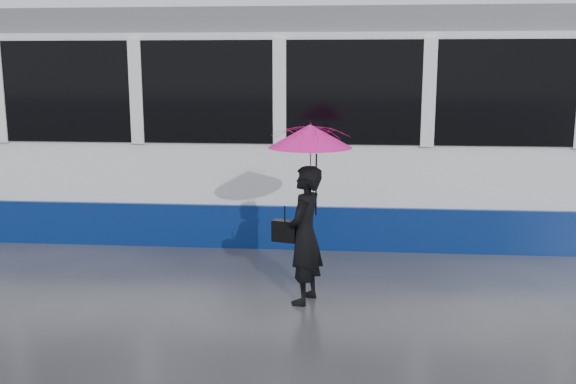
# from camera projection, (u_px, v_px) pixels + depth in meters

# --- Properties ---
(ground) EXTENTS (90.00, 90.00, 0.00)m
(ground) POSITION_uv_depth(u_px,v_px,m) (191.00, 275.00, 7.97)
(ground) COLOR #292A2E
(ground) RESTS_ON ground
(rails) EXTENTS (34.00, 1.51, 0.02)m
(rails) POSITION_uv_depth(u_px,v_px,m) (228.00, 226.00, 10.41)
(rails) COLOR #3F3D38
(rails) RESTS_ON ground
(tram) EXTENTS (26.00, 2.56, 3.35)m
(tram) POSITION_uv_depth(u_px,v_px,m) (320.00, 126.00, 9.97)
(tram) COLOR white
(tram) RESTS_ON ground
(woman) EXTENTS (0.50, 0.63, 1.51)m
(woman) POSITION_uv_depth(u_px,v_px,m) (305.00, 235.00, 6.91)
(woman) COLOR black
(woman) RESTS_ON ground
(umbrella) EXTENTS (1.10, 1.10, 1.02)m
(umbrella) POSITION_uv_depth(u_px,v_px,m) (310.00, 152.00, 6.74)
(umbrella) COLOR #E91377
(umbrella) RESTS_ON ground
(handbag) EXTENTS (0.29, 0.19, 0.41)m
(handbag) POSITION_uv_depth(u_px,v_px,m) (285.00, 231.00, 6.95)
(handbag) COLOR black
(handbag) RESTS_ON ground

